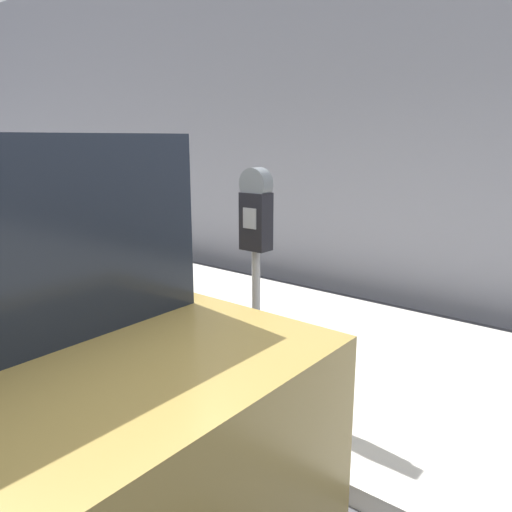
{
  "coord_description": "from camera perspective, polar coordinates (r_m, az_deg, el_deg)",
  "views": [
    {
      "loc": [
        1.97,
        -1.27,
        1.89
      ],
      "look_at": [
        -0.04,
        1.24,
        1.13
      ],
      "focal_mm": 35.0,
      "sensor_mm": 36.0,
      "label": 1
    }
  ],
  "objects": [
    {
      "name": "ground_plane",
      "position": [
        3.01,
        -16.02,
        -26.16
      ],
      "size": [
        60.0,
        60.0,
        0.0
      ],
      "primitive_type": "plane",
      "color": "#47474C"
    },
    {
      "name": "sidewalk",
      "position": [
        4.39,
        8.41,
        -11.41
      ],
      "size": [
        24.0,
        2.8,
        0.13
      ],
      "color": "#BCB7AD",
      "rests_on": "ground_plane"
    },
    {
      "name": "building_facade",
      "position": [
        5.81,
        19.59,
        16.32
      ],
      "size": [
        24.0,
        0.3,
        4.53
      ],
      "color": "gray",
      "rests_on": "ground_plane"
    },
    {
      "name": "parking_meter",
      "position": [
        3.27,
        -0.0,
        2.49
      ],
      "size": [
        0.21,
        0.13,
        1.58
      ],
      "color": "gray",
      "rests_on": "sidewalk"
    }
  ]
}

